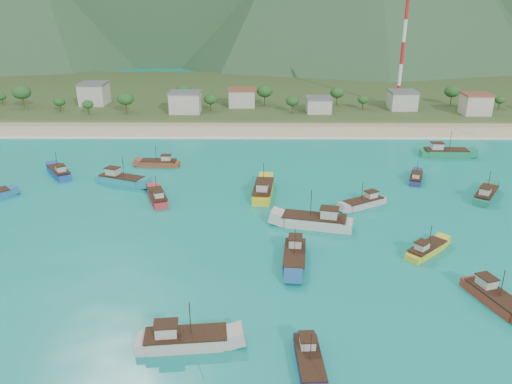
{
  "coord_description": "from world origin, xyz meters",
  "views": [
    {
      "loc": [
        -1.08,
        -74.7,
        39.7
      ],
      "look_at": [
        -1.85,
        18.0,
        3.0
      ],
      "focal_mm": 35.0,
      "sensor_mm": 36.0,
      "label": 1
    }
  ],
  "objects_px": {
    "boat_24": "(364,203)",
    "boat_11": "(494,299)",
    "boat_19": "(316,222)",
    "boat_18": "(309,361)",
    "boat_3": "(59,173)",
    "boat_20": "(486,195)",
    "boat_22": "(263,191)",
    "boat_17": "(158,198)",
    "boat_7": "(121,180)",
    "boat_10": "(445,153)",
    "radio_tower": "(404,42)",
    "boat_4": "(426,250)",
    "boat_15": "(160,163)",
    "boat_6": "(416,179)",
    "boat_25": "(295,257)",
    "boat_12": "(184,340)"
  },
  "relations": [
    {
      "from": "radio_tower",
      "to": "boat_15",
      "type": "distance_m",
      "value": 102.26
    },
    {
      "from": "boat_4",
      "to": "boat_7",
      "type": "xyz_separation_m",
      "value": [
        -58.75,
        32.24,
        0.28
      ]
    },
    {
      "from": "boat_17",
      "to": "boat_7",
      "type": "bearing_deg",
      "value": 114.95
    },
    {
      "from": "boat_11",
      "to": "boat_12",
      "type": "xyz_separation_m",
      "value": [
        -41.53,
        -9.39,
        0.09
      ]
    },
    {
      "from": "boat_3",
      "to": "boat_24",
      "type": "relative_size",
      "value": 1.03
    },
    {
      "from": "boat_11",
      "to": "boat_19",
      "type": "relative_size",
      "value": 0.8
    },
    {
      "from": "boat_3",
      "to": "boat_18",
      "type": "height_order",
      "value": "boat_3"
    },
    {
      "from": "boat_10",
      "to": "boat_20",
      "type": "bearing_deg",
      "value": -1.21
    },
    {
      "from": "boat_4",
      "to": "boat_7",
      "type": "height_order",
      "value": "boat_7"
    },
    {
      "from": "boat_22",
      "to": "boat_25",
      "type": "xyz_separation_m",
      "value": [
        4.87,
        -28.37,
        -0.14
      ]
    },
    {
      "from": "boat_3",
      "to": "boat_6",
      "type": "xyz_separation_m",
      "value": [
        83.16,
        -2.87,
        -0.19
      ]
    },
    {
      "from": "boat_20",
      "to": "boat_10",
      "type": "bearing_deg",
      "value": 121.37
    },
    {
      "from": "boat_10",
      "to": "boat_7",
      "type": "bearing_deg",
      "value": -73.74
    },
    {
      "from": "boat_15",
      "to": "boat_20",
      "type": "relative_size",
      "value": 0.95
    },
    {
      "from": "radio_tower",
      "to": "boat_12",
      "type": "bearing_deg",
      "value": -114.05
    },
    {
      "from": "boat_15",
      "to": "boat_6",
      "type": "bearing_deg",
      "value": -96.07
    },
    {
      "from": "boat_18",
      "to": "boat_24",
      "type": "xyz_separation_m",
      "value": [
        15.32,
        46.78,
        0.04
      ]
    },
    {
      "from": "boat_20",
      "to": "boat_22",
      "type": "relative_size",
      "value": 0.82
    },
    {
      "from": "boat_3",
      "to": "boat_19",
      "type": "xyz_separation_m",
      "value": [
        57.61,
        -27.51,
        0.31
      ]
    },
    {
      "from": "boat_24",
      "to": "boat_7",
      "type": "bearing_deg",
      "value": 45.65
    },
    {
      "from": "radio_tower",
      "to": "boat_10",
      "type": "bearing_deg",
      "value": -91.7
    },
    {
      "from": "boat_24",
      "to": "boat_17",
      "type": "bearing_deg",
      "value": 55.7
    },
    {
      "from": "boat_18",
      "to": "boat_19",
      "type": "distance_m",
      "value": 37.26
    },
    {
      "from": "boat_7",
      "to": "boat_10",
      "type": "xyz_separation_m",
      "value": [
        80.01,
        20.94,
        0.08
      ]
    },
    {
      "from": "boat_11",
      "to": "boat_10",
      "type": "bearing_deg",
      "value": -122.16
    },
    {
      "from": "boat_18",
      "to": "boat_19",
      "type": "height_order",
      "value": "boat_19"
    },
    {
      "from": "boat_18",
      "to": "boat_22",
      "type": "distance_m",
      "value": 52.74
    },
    {
      "from": "boat_3",
      "to": "boat_11",
      "type": "xyz_separation_m",
      "value": [
        79.77,
        -51.74,
        0.02
      ]
    },
    {
      "from": "boat_3",
      "to": "boat_10",
      "type": "relative_size",
      "value": 0.8
    },
    {
      "from": "boat_24",
      "to": "boat_12",
      "type": "bearing_deg",
      "value": 114.22
    },
    {
      "from": "boat_18",
      "to": "boat_20",
      "type": "relative_size",
      "value": 0.9
    },
    {
      "from": "radio_tower",
      "to": "boat_22",
      "type": "xyz_separation_m",
      "value": [
        -49.69,
        -84.19,
        -23.36
      ]
    },
    {
      "from": "boat_7",
      "to": "boat_19",
      "type": "distance_m",
      "value": 47.12
    },
    {
      "from": "boat_10",
      "to": "boat_24",
      "type": "xyz_separation_m",
      "value": [
        -27.68,
        -33.35,
        -0.3
      ]
    },
    {
      "from": "boat_4",
      "to": "boat_25",
      "type": "distance_m",
      "value": 22.07
    },
    {
      "from": "radio_tower",
      "to": "boat_19",
      "type": "xyz_separation_m",
      "value": [
        -40.13,
        -99.71,
        -23.3
      ]
    },
    {
      "from": "boat_19",
      "to": "boat_22",
      "type": "xyz_separation_m",
      "value": [
        -9.56,
        15.52,
        -0.06
      ]
    },
    {
      "from": "boat_24",
      "to": "boat_11",
      "type": "bearing_deg",
      "value": 167.48
    },
    {
      "from": "boat_4",
      "to": "boat_18",
      "type": "relative_size",
      "value": 0.9
    },
    {
      "from": "boat_18",
      "to": "boat_11",
      "type": "bearing_deg",
      "value": -157.53
    },
    {
      "from": "boat_12",
      "to": "boat_18",
      "type": "xyz_separation_m",
      "value": [
        14.83,
        -3.36,
        -0.21
      ]
    },
    {
      "from": "boat_17",
      "to": "boat_18",
      "type": "xyz_separation_m",
      "value": [
        26.88,
        -49.21,
        -0.05
      ]
    },
    {
      "from": "boat_4",
      "to": "boat_24",
      "type": "bearing_deg",
      "value": 155.55
    },
    {
      "from": "boat_4",
      "to": "boat_20",
      "type": "height_order",
      "value": "boat_20"
    },
    {
      "from": "boat_20",
      "to": "boat_15",
      "type": "bearing_deg",
      "value": -161.9
    },
    {
      "from": "boat_15",
      "to": "boat_11",
      "type": "bearing_deg",
      "value": -132.38
    },
    {
      "from": "boat_6",
      "to": "boat_11",
      "type": "height_order",
      "value": "boat_11"
    },
    {
      "from": "boat_24",
      "to": "boat_4",
      "type": "bearing_deg",
      "value": 166.93
    },
    {
      "from": "boat_4",
      "to": "boat_18",
      "type": "xyz_separation_m",
      "value": [
        -21.74,
        -26.95,
        0.02
      ]
    },
    {
      "from": "boat_17",
      "to": "boat_19",
      "type": "height_order",
      "value": "boat_19"
    }
  ]
}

